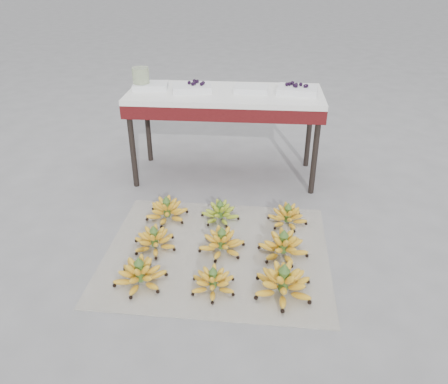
# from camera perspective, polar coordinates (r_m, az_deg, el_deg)

# --- Properties ---
(ground) EXTENTS (60.00, 60.00, 0.00)m
(ground) POSITION_cam_1_polar(r_m,az_deg,el_deg) (2.53, -0.20, -7.58)
(ground) COLOR slate
(ground) RESTS_ON ground
(newspaper_mat) EXTENTS (1.27, 1.08, 0.01)m
(newspaper_mat) POSITION_cam_1_polar(r_m,az_deg,el_deg) (2.50, -0.93, -7.86)
(newspaper_mat) COLOR white
(newspaper_mat) RESTS_ON ground
(bunch_front_left) EXTENTS (0.30, 0.30, 0.17)m
(bunch_front_left) POSITION_cam_1_polar(r_m,az_deg,el_deg) (2.30, -10.91, -10.50)
(bunch_front_left) COLOR yellow
(bunch_front_left) RESTS_ON newspaper_mat
(bunch_front_center) EXTENTS (0.29, 0.29, 0.14)m
(bunch_front_center) POSITION_cam_1_polar(r_m,az_deg,el_deg) (2.23, -1.43, -11.62)
(bunch_front_center) COLOR yellow
(bunch_front_center) RESTS_ON newspaper_mat
(bunch_front_right) EXTENTS (0.31, 0.31, 0.18)m
(bunch_front_right) POSITION_cam_1_polar(r_m,az_deg,el_deg) (2.22, 7.74, -11.71)
(bunch_front_right) COLOR yellow
(bunch_front_right) RESTS_ON newspaper_mat
(bunch_mid_left) EXTENTS (0.32, 0.32, 0.15)m
(bunch_mid_left) POSITION_cam_1_polar(r_m,az_deg,el_deg) (2.53, -9.07, -6.25)
(bunch_mid_left) COLOR yellow
(bunch_mid_left) RESTS_ON newspaper_mat
(bunch_mid_center) EXTENTS (0.31, 0.31, 0.16)m
(bunch_mid_center) POSITION_cam_1_polar(r_m,az_deg,el_deg) (2.48, -0.28, -6.60)
(bunch_mid_center) COLOR yellow
(bunch_mid_center) RESTS_ON newspaper_mat
(bunch_mid_right) EXTENTS (0.36, 0.36, 0.17)m
(bunch_mid_right) POSITION_cam_1_polar(r_m,az_deg,el_deg) (2.47, 7.73, -7.00)
(bunch_mid_right) COLOR yellow
(bunch_mid_right) RESTS_ON newspaper_mat
(bunch_back_left) EXTENTS (0.35, 0.35, 0.16)m
(bunch_back_left) POSITION_cam_1_polar(r_m,az_deg,el_deg) (2.79, -7.46, -2.43)
(bunch_back_left) COLOR yellow
(bunch_back_left) RESTS_ON newspaper_mat
(bunch_back_center) EXTENTS (0.27, 0.27, 0.15)m
(bunch_back_center) POSITION_cam_1_polar(r_m,az_deg,el_deg) (2.76, -0.50, -2.70)
(bunch_back_center) COLOR olive
(bunch_back_center) RESTS_ON newspaper_mat
(bunch_back_right) EXTENTS (0.31, 0.31, 0.15)m
(bunch_back_right) POSITION_cam_1_polar(r_m,az_deg,el_deg) (2.75, 8.29, -3.15)
(bunch_back_right) COLOR yellow
(bunch_back_right) RESTS_ON newspaper_mat
(vendor_table) EXTENTS (1.35, 0.54, 0.65)m
(vendor_table) POSITION_cam_1_polar(r_m,az_deg,el_deg) (3.13, 0.14, 11.67)
(vendor_table) COLOR black
(vendor_table) RESTS_ON ground
(tray_far_left) EXTENTS (0.26, 0.20, 0.04)m
(tray_far_left) POSITION_cam_1_polar(r_m,az_deg,el_deg) (3.22, -9.55, 13.51)
(tray_far_left) COLOR silver
(tray_far_left) RESTS_ON vendor_table
(tray_left) EXTENTS (0.30, 0.24, 0.07)m
(tray_left) POSITION_cam_1_polar(r_m,az_deg,el_deg) (3.13, -4.19, 13.45)
(tray_left) COLOR silver
(tray_left) RESTS_ON vendor_table
(tray_right) EXTENTS (0.24, 0.18, 0.04)m
(tray_right) POSITION_cam_1_polar(r_m,az_deg,el_deg) (3.11, 3.59, 13.29)
(tray_right) COLOR silver
(tray_right) RESTS_ON vendor_table
(tray_far_right) EXTENTS (0.29, 0.23, 0.07)m
(tray_far_right) POSITION_cam_1_polar(r_m,az_deg,el_deg) (3.11, 9.58, 13.05)
(tray_far_right) COLOR silver
(tray_far_right) RESTS_ON vendor_table
(glass_jar) EXTENTS (0.15, 0.15, 0.15)m
(glass_jar) POSITION_cam_1_polar(r_m,az_deg,el_deg) (3.22, -10.80, 14.40)
(glass_jar) COLOR beige
(glass_jar) RESTS_ON vendor_table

